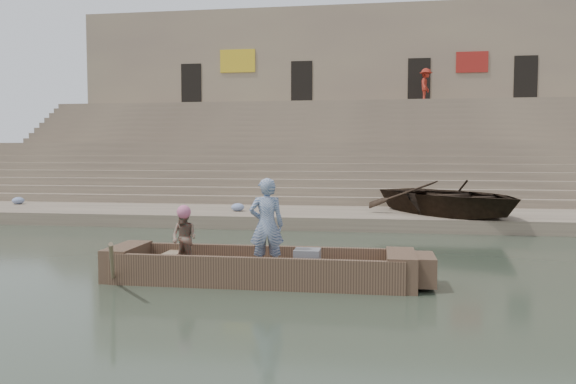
% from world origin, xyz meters
% --- Properties ---
extents(ground, '(120.00, 120.00, 0.00)m').
position_xyz_m(ground, '(0.00, 0.00, 0.00)').
color(ground, '#283226').
rests_on(ground, ground).
extents(lower_landing, '(32.00, 4.00, 0.40)m').
position_xyz_m(lower_landing, '(0.00, 8.00, 0.20)').
color(lower_landing, gray).
rests_on(lower_landing, ground).
extents(mid_landing, '(32.00, 3.00, 2.80)m').
position_xyz_m(mid_landing, '(0.00, 15.50, 1.40)').
color(mid_landing, gray).
rests_on(mid_landing, ground).
extents(upper_landing, '(32.00, 3.00, 5.20)m').
position_xyz_m(upper_landing, '(0.00, 22.50, 2.60)').
color(upper_landing, gray).
rests_on(upper_landing, ground).
extents(ghat_steps, '(32.00, 11.00, 5.20)m').
position_xyz_m(ghat_steps, '(0.00, 17.19, 1.80)').
color(ghat_steps, gray).
rests_on(ghat_steps, ground).
extents(building_wall, '(32.00, 5.07, 11.20)m').
position_xyz_m(building_wall, '(0.00, 26.50, 5.60)').
color(building_wall, gray).
rests_on(building_wall, ground).
extents(main_rowboat, '(5.00, 1.30, 0.22)m').
position_xyz_m(main_rowboat, '(0.43, -0.76, 0.11)').
color(main_rowboat, brown).
rests_on(main_rowboat, ground).
extents(rowboat_trim, '(6.04, 2.63, 1.76)m').
position_xyz_m(rowboat_trim, '(0.64, -0.77, 0.31)').
color(rowboat_trim, brown).
rests_on(rowboat_trim, ground).
extents(standing_man, '(0.69, 0.53, 1.69)m').
position_xyz_m(standing_man, '(0.61, -0.95, 1.06)').
color(standing_man, navy).
rests_on(standing_man, main_rowboat).
extents(rowing_man, '(0.64, 0.57, 1.09)m').
position_xyz_m(rowing_man, '(-0.99, -0.74, 0.77)').
color(rowing_man, '#2B8166').
rests_on(rowing_man, main_rowboat).
extents(television, '(0.46, 0.42, 0.40)m').
position_xyz_m(television, '(1.31, -0.76, 0.42)').
color(television, slate).
rests_on(television, main_rowboat).
extents(beached_rowboat, '(6.20, 6.48, 1.09)m').
position_xyz_m(beached_rowboat, '(4.84, 7.55, 0.95)').
color(beached_rowboat, '#2D2116').
rests_on(beached_rowboat, lower_landing).
extents(pedestrian, '(0.96, 1.36, 1.91)m').
position_xyz_m(pedestrian, '(5.29, 22.65, 6.15)').
color(pedestrian, maroon).
rests_on(pedestrian, upper_landing).
extents(cloth_bundles, '(17.10, 1.69, 0.26)m').
position_xyz_m(cloth_bundles, '(-0.80, 8.17, 0.53)').
color(cloth_bundles, '#3F5999').
rests_on(cloth_bundles, lower_landing).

